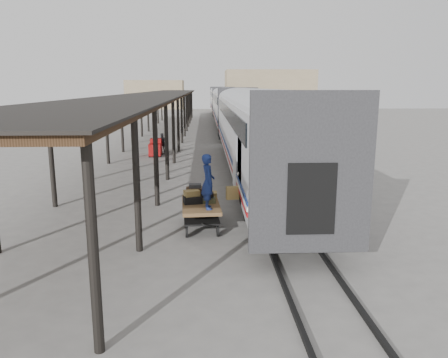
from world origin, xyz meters
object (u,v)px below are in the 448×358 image
Objects in this scene: baggage_cart at (201,209)px; pedestrian at (163,144)px; porter at (208,182)px; luggage_tug at (156,148)px.

pedestrian reaches higher than baggage_cart.
porter is (0.25, -0.65, 1.11)m from baggage_cart.
porter is (3.51, -16.44, 1.21)m from luggage_tug.
pedestrian reaches higher than luggage_tug.
baggage_cart is 1.38× the size of porter.
baggage_cart is at bearing 11.94° from porter.
pedestrian is at bearing 96.63° from baggage_cart.
porter reaches higher than luggage_tug.
porter is at bearing 80.99° from pedestrian.
pedestrian is (-2.84, 16.42, 0.11)m from baggage_cart.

